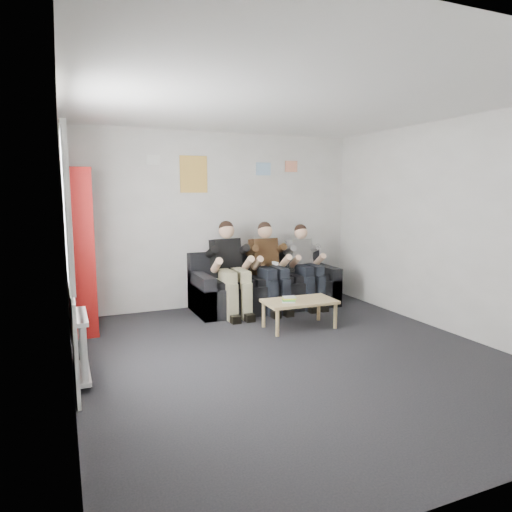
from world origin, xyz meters
The scene contains 14 objects.
room_shell centered at (0.00, 0.00, 1.35)m, with size 5.00×5.00×5.00m.
sofa centered at (0.58, 2.08, 0.31)m, with size 2.23×0.91×0.86m.
bookshelf centered at (-2.07, 1.96, 1.04)m, with size 0.31×0.94×2.08m.
coffee_table centered at (0.56, 0.88, 0.33)m, with size 0.94×0.52×0.38m.
game_cases centered at (0.40, 0.87, 0.40)m, with size 0.22×0.20×0.05m.
person_left centered at (-0.04, 1.87, 0.68)m, with size 0.42×0.90×1.37m.
person_middle centered at (0.58, 1.87, 0.67)m, with size 0.41×0.87×1.34m.
person_right centered at (1.20, 1.88, 0.65)m, with size 0.38×0.81×1.28m.
radiator centered at (-2.15, 0.20, 0.35)m, with size 0.10×0.64×0.60m.
window centered at (-2.22, 0.20, 1.03)m, with size 0.05×1.30×2.36m.
poster_large centered at (-0.40, 2.49, 2.05)m, with size 0.42×0.01×0.55m, color #E7DD51.
poster_blue centered at (0.75, 2.49, 2.15)m, with size 0.25×0.01×0.20m, color #439DE3.
poster_pink centered at (1.25, 2.49, 2.20)m, with size 0.22×0.01×0.18m, color #B4387B.
poster_sign centered at (-1.00, 2.49, 2.25)m, with size 0.20×0.01×0.14m, color white.
Camera 1 is at (-2.27, -4.28, 1.80)m, focal length 32.00 mm.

